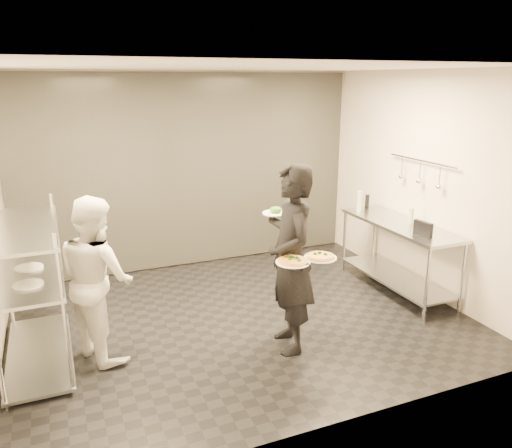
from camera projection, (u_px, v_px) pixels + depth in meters
name	position (u px, v px, depth m)	size (l,w,h in m)	color
room_shell	(207.00, 182.00, 6.44)	(5.00, 4.00, 2.80)	black
pass_rack	(31.00, 286.00, 4.78)	(0.60, 1.60, 1.50)	#B9BCC1
prep_counter	(398.00, 245.00, 6.42)	(0.60, 1.80, 0.92)	#B9BCC1
utensil_rail	(420.00, 173.00, 6.25)	(0.07, 1.20, 0.31)	#B9BCC1
waiter	(291.00, 260.00, 4.95)	(0.70, 0.46, 1.91)	black
chef	(97.00, 278.00, 4.86)	(0.80, 0.62, 1.64)	silver
pizza_plate_near	(293.00, 261.00, 4.67)	(0.33, 0.33, 0.05)	white
pizza_plate_far	(320.00, 257.00, 4.77)	(0.31, 0.31, 0.05)	white
salad_plate	(276.00, 211.00, 5.09)	(0.27, 0.27, 0.07)	white
pos_monitor	(423.00, 229.00, 5.78)	(0.05, 0.25, 0.18)	black
bottle_green	(359.00, 201.00, 6.86)	(0.08, 0.08, 0.28)	#96A396
bottle_clear	(411.00, 216.00, 6.28)	(0.06, 0.06, 0.20)	#96A396
bottle_dark	(367.00, 201.00, 7.03)	(0.06, 0.06, 0.19)	black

